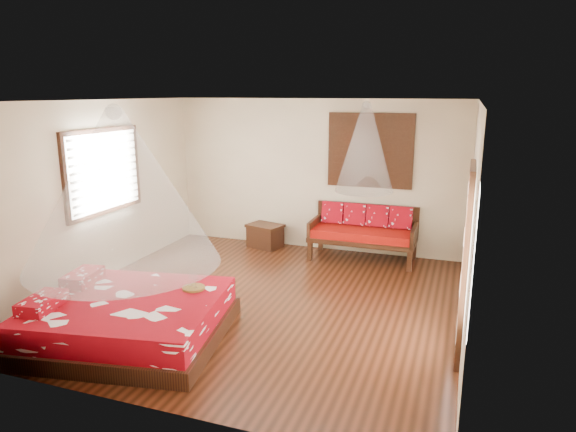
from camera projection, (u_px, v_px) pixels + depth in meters
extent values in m
cube|color=black|center=(260.00, 301.00, 7.37)|extent=(5.50, 5.50, 0.02)
cube|color=white|center=(258.00, 100.00, 6.71)|extent=(5.50, 5.50, 0.02)
cube|color=#C2AD8E|center=(94.00, 192.00, 7.94)|extent=(0.02, 5.50, 2.80)
cube|color=#C2AD8E|center=(472.00, 221.00, 6.15)|extent=(0.02, 5.50, 2.80)
cube|color=#C2AD8E|center=(316.00, 175.00, 9.57)|extent=(5.50, 0.02, 2.80)
cube|color=#C2AD8E|center=(139.00, 268.00, 4.51)|extent=(5.50, 0.02, 2.80)
cube|color=black|center=(131.00, 330.00, 6.22)|extent=(2.52, 2.35, 0.20)
cube|color=maroon|center=(129.00, 311.00, 6.16)|extent=(2.40, 2.23, 0.30)
cube|color=maroon|center=(42.00, 303.00, 5.84)|extent=(0.41, 0.63, 0.15)
cube|color=maroon|center=(83.00, 277.00, 6.65)|extent=(0.41, 0.63, 0.15)
cube|color=black|center=(310.00, 249.00, 9.06)|extent=(0.08, 0.08, 0.42)
cube|color=black|center=(410.00, 259.00, 8.50)|extent=(0.08, 0.08, 0.42)
cube|color=black|center=(321.00, 239.00, 9.71)|extent=(0.08, 0.08, 0.42)
cube|color=black|center=(414.00, 248.00, 9.15)|extent=(0.08, 0.08, 0.42)
cube|color=black|center=(363.00, 239.00, 9.06)|extent=(1.85, 0.82, 0.08)
cube|color=#990E05|center=(363.00, 233.00, 9.04)|extent=(1.79, 0.76, 0.14)
cube|color=black|center=(367.00, 218.00, 9.34)|extent=(1.85, 0.06, 0.55)
cube|color=black|center=(315.00, 226.00, 9.31)|extent=(0.06, 0.82, 0.30)
cube|color=black|center=(414.00, 235.00, 8.74)|extent=(0.06, 0.82, 0.30)
cube|color=maroon|center=(333.00, 213.00, 9.40)|extent=(0.39, 0.20, 0.41)
cube|color=maroon|center=(355.00, 214.00, 9.27)|extent=(0.39, 0.20, 0.41)
cube|color=maroon|center=(378.00, 216.00, 9.14)|extent=(0.39, 0.20, 0.41)
cube|color=maroon|center=(401.00, 218.00, 9.01)|extent=(0.39, 0.20, 0.41)
cube|color=black|center=(265.00, 237.00, 9.87)|extent=(0.70, 0.58, 0.39)
cube|color=black|center=(265.00, 226.00, 9.81)|extent=(0.74, 0.63, 0.05)
cube|color=black|center=(370.00, 151.00, 9.09)|extent=(1.52, 0.06, 1.32)
cube|color=black|center=(370.00, 151.00, 9.08)|extent=(1.35, 0.04, 1.10)
cube|color=black|center=(104.00, 171.00, 8.03)|extent=(0.08, 1.74, 1.34)
cube|color=silver|center=(106.00, 172.00, 8.02)|extent=(0.04, 1.54, 1.10)
cube|color=black|center=(465.00, 264.00, 5.70)|extent=(0.08, 1.02, 2.16)
cube|color=white|center=(464.00, 255.00, 5.68)|extent=(0.03, 0.82, 1.70)
cylinder|color=brown|center=(194.00, 288.00, 6.44)|extent=(0.28, 0.28, 0.03)
cone|color=white|center=(120.00, 188.00, 5.81)|extent=(2.22, 2.22, 1.80)
cone|color=white|center=(365.00, 148.00, 8.64)|extent=(0.99, 0.99, 1.50)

